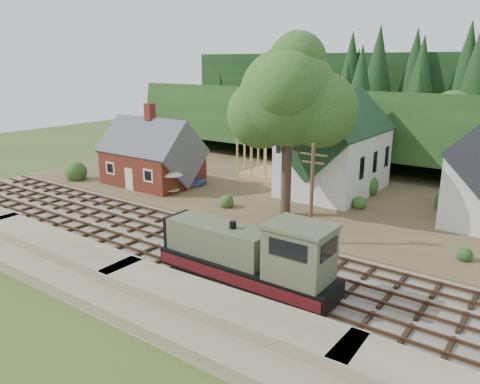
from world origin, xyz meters
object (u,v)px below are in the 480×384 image
Objects in this scene: car_blue at (192,182)px; patio_set at (172,174)px; car_green at (130,166)px; locomotive at (252,257)px.

car_blue is 1.27× the size of patio_set.
locomotive is at bearing -126.90° from car_green.
car_blue is at bearing 95.24° from patio_set.
car_green is (-30.67, 17.04, -1.28)m from locomotive.
car_blue is (-18.62, 15.46, -1.25)m from locomotive.
patio_set reaches higher than car_blue.
patio_set is (0.32, -3.51, 1.65)m from car_blue.
car_blue is at bearing 140.29° from locomotive.
patio_set reaches higher than car_green.
car_blue is at bearing -105.32° from car_green.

